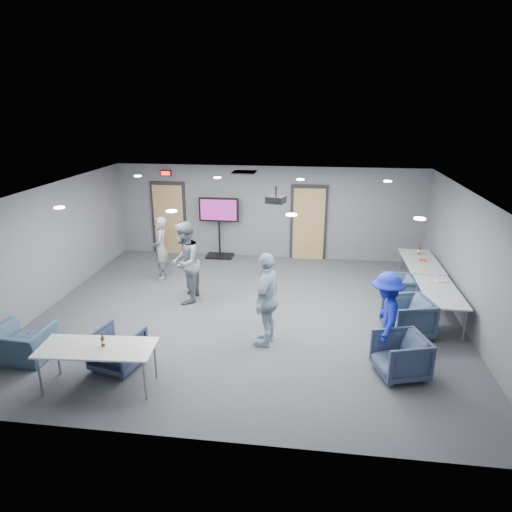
# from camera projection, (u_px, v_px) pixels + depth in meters

# --- Properties ---
(floor) EXTENTS (9.00, 9.00, 0.00)m
(floor) POSITION_uv_depth(u_px,v_px,m) (248.00, 314.00, 10.02)
(floor) COLOR #333539
(floor) RESTS_ON ground
(ceiling) EXTENTS (9.00, 9.00, 0.00)m
(ceiling) POSITION_uv_depth(u_px,v_px,m) (247.00, 192.00, 9.16)
(ceiling) COLOR silver
(ceiling) RESTS_ON wall_back
(wall_back) EXTENTS (9.00, 0.02, 2.70)m
(wall_back) POSITION_uv_depth(u_px,v_px,m) (268.00, 212.00, 13.35)
(wall_back) COLOR slate
(wall_back) RESTS_ON floor
(wall_front) EXTENTS (9.00, 0.02, 2.70)m
(wall_front) POSITION_uv_depth(u_px,v_px,m) (201.00, 354.00, 5.83)
(wall_front) COLOR slate
(wall_front) RESTS_ON floor
(wall_left) EXTENTS (0.02, 8.00, 2.70)m
(wall_left) POSITION_uv_depth(u_px,v_px,m) (48.00, 247.00, 10.15)
(wall_left) COLOR slate
(wall_left) RESTS_ON floor
(wall_right) EXTENTS (0.02, 8.00, 2.70)m
(wall_right) POSITION_uv_depth(u_px,v_px,m) (472.00, 265.00, 9.03)
(wall_right) COLOR slate
(wall_right) RESTS_ON floor
(door_left) EXTENTS (1.06, 0.17, 2.24)m
(door_left) POSITION_uv_depth(u_px,v_px,m) (169.00, 219.00, 13.77)
(door_left) COLOR black
(door_left) RESTS_ON wall_back
(door_right) EXTENTS (1.06, 0.17, 2.24)m
(door_right) POSITION_uv_depth(u_px,v_px,m) (309.00, 224.00, 13.25)
(door_right) COLOR black
(door_right) RESTS_ON wall_back
(exit_sign) EXTENTS (0.32, 0.08, 0.16)m
(exit_sign) POSITION_uv_depth(u_px,v_px,m) (166.00, 173.00, 13.31)
(exit_sign) COLOR black
(exit_sign) RESTS_ON wall_back
(hvac_diffuser) EXTENTS (0.60, 0.60, 0.03)m
(hvac_diffuser) POSITION_uv_depth(u_px,v_px,m) (244.00, 172.00, 11.86)
(hvac_diffuser) COLOR black
(hvac_diffuser) RESTS_ON ceiling
(downlights) EXTENTS (6.18, 3.78, 0.02)m
(downlights) POSITION_uv_depth(u_px,v_px,m) (247.00, 193.00, 9.16)
(downlights) COLOR white
(downlights) RESTS_ON ceiling
(person_a) EXTENTS (0.53, 0.68, 1.64)m
(person_a) POSITION_uv_depth(u_px,v_px,m) (160.00, 248.00, 11.81)
(person_a) COLOR gray
(person_a) RESTS_ON floor
(person_b) EXTENTS (0.75, 0.95, 1.90)m
(person_b) POSITION_uv_depth(u_px,v_px,m) (185.00, 263.00, 10.36)
(person_b) COLOR slate
(person_b) RESTS_ON floor
(person_c) EXTENTS (0.64, 1.14, 1.83)m
(person_c) POSITION_uv_depth(u_px,v_px,m) (267.00, 299.00, 8.52)
(person_c) COLOR #9FB4CD
(person_c) RESTS_ON floor
(person_d) EXTENTS (0.69, 1.08, 1.60)m
(person_d) POSITION_uv_depth(u_px,v_px,m) (386.00, 316.00, 8.12)
(person_d) COLOR #1B28B0
(person_d) RESTS_ON floor
(chair_right_a) EXTENTS (0.73, 0.71, 0.65)m
(chair_right_a) POSITION_uv_depth(u_px,v_px,m) (398.00, 289.00, 10.50)
(chair_right_a) COLOR #3E576C
(chair_right_a) RESTS_ON floor
(chair_right_b) EXTENTS (1.04, 1.02, 0.78)m
(chair_right_b) POSITION_uv_depth(u_px,v_px,m) (408.00, 317.00, 8.99)
(chair_right_b) COLOR #3A4D65
(chair_right_b) RESTS_ON floor
(chair_right_c) EXTENTS (0.99, 0.98, 0.73)m
(chair_right_c) POSITION_uv_depth(u_px,v_px,m) (400.00, 356.00, 7.65)
(chair_right_c) COLOR #394764
(chair_right_c) RESTS_ON floor
(chair_front_a) EXTENTS (0.92, 0.94, 0.71)m
(chair_front_a) POSITION_uv_depth(u_px,v_px,m) (118.00, 349.00, 7.89)
(chair_front_a) COLOR #313A55
(chair_front_a) RESTS_ON floor
(chair_front_b) EXTENTS (1.01, 0.89, 0.63)m
(chair_front_b) POSITION_uv_depth(u_px,v_px,m) (22.00, 344.00, 8.13)
(chair_front_b) COLOR #3D546A
(chair_front_b) RESTS_ON floor
(table_right_a) EXTENTS (0.79, 1.89, 0.73)m
(table_right_a) POSITION_uv_depth(u_px,v_px,m) (421.00, 262.00, 11.17)
(table_right_a) COLOR #A7A9AC
(table_right_a) RESTS_ON floor
(table_right_b) EXTENTS (0.75, 1.79, 0.73)m
(table_right_b) POSITION_uv_depth(u_px,v_px,m) (440.00, 293.00, 9.39)
(table_right_b) COLOR #A7A9AC
(table_right_b) RESTS_ON floor
(table_front_left) EXTENTS (1.88, 0.89, 0.73)m
(table_front_left) POSITION_uv_depth(u_px,v_px,m) (97.00, 349.00, 7.23)
(table_front_left) COLOR #A7A9AC
(table_front_left) RESTS_ON floor
(bottle_front) EXTENTS (0.06, 0.06, 0.24)m
(bottle_front) POSITION_uv_depth(u_px,v_px,m) (103.00, 341.00, 7.21)
(bottle_front) COLOR #512C0D
(bottle_front) RESTS_ON table_front_left
(bottle_right) EXTENTS (0.07, 0.07, 0.28)m
(bottle_right) POSITION_uv_depth(u_px,v_px,m) (419.00, 251.00, 11.59)
(bottle_right) COLOR #512C0D
(bottle_right) RESTS_ON table_right_a
(snack_box) EXTENTS (0.18, 0.13, 0.04)m
(snack_box) POSITION_uv_depth(u_px,v_px,m) (423.00, 260.00, 11.14)
(snack_box) COLOR red
(snack_box) RESTS_ON table_right_a
(wrapper) EXTENTS (0.24, 0.17, 0.05)m
(wrapper) POSITION_uv_depth(u_px,v_px,m) (441.00, 281.00, 9.82)
(wrapper) COLOR silver
(wrapper) RESTS_ON table_right_b
(tv_stand) EXTENTS (1.17, 0.56, 1.80)m
(tv_stand) POSITION_uv_depth(u_px,v_px,m) (219.00, 224.00, 13.39)
(tv_stand) COLOR black
(tv_stand) RESTS_ON floor
(projector) EXTENTS (0.46, 0.42, 0.37)m
(projector) POSITION_uv_depth(u_px,v_px,m) (276.00, 199.00, 9.91)
(projector) COLOR black
(projector) RESTS_ON ceiling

